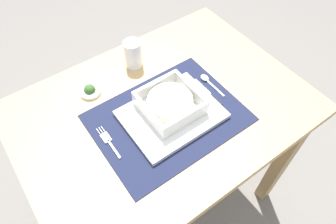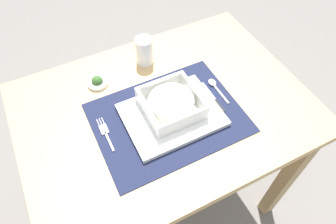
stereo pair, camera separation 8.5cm
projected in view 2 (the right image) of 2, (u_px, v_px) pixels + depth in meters
ground_plane at (166, 195)px, 1.53m from camera, size 6.00×6.00×0.00m
dining_table at (165, 127)px, 1.05m from camera, size 0.90×0.66×0.72m
placemat at (168, 118)px, 0.93m from camera, size 0.44×0.34×0.00m
serving_plate at (172, 115)px, 0.92m from camera, size 0.28×0.22×0.02m
porridge_bowl at (171, 104)px, 0.91m from camera, size 0.16×0.16×0.05m
fork at (105, 132)px, 0.89m from camera, size 0.02×0.13×0.00m
spoon at (214, 85)px, 1.00m from camera, size 0.02×0.11×0.01m
butter_knife at (214, 99)px, 0.97m from camera, size 0.01×0.14×0.01m
bread_knife at (208, 103)px, 0.95m from camera, size 0.01×0.14×0.01m
drinking_glass at (144, 52)px, 1.04m from camera, size 0.06×0.06×0.10m
condiment_saucer at (98, 82)px, 1.00m from camera, size 0.07×0.07×0.04m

